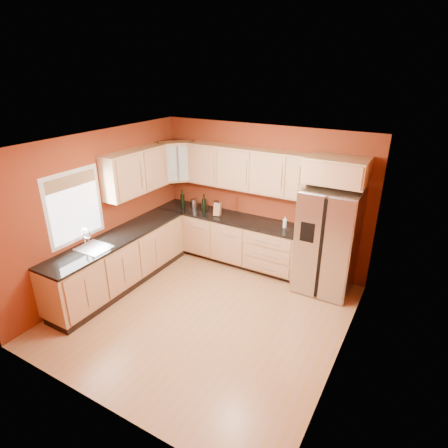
# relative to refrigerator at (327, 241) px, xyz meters

# --- Properties ---
(floor) EXTENTS (4.00, 4.00, 0.00)m
(floor) POSITION_rel_refrigerator_xyz_m (-1.35, -1.62, -0.89)
(floor) COLOR #AE7E43
(floor) RESTS_ON ground
(ceiling) EXTENTS (4.00, 4.00, 0.00)m
(ceiling) POSITION_rel_refrigerator_xyz_m (-1.35, -1.62, 1.71)
(ceiling) COLOR silver
(ceiling) RESTS_ON wall_back
(wall_back) EXTENTS (4.00, 0.04, 2.60)m
(wall_back) POSITION_rel_refrigerator_xyz_m (-1.35, 0.38, 0.41)
(wall_back) COLOR maroon
(wall_back) RESTS_ON floor
(wall_front) EXTENTS (4.00, 0.04, 2.60)m
(wall_front) POSITION_rel_refrigerator_xyz_m (-1.35, -3.62, 0.41)
(wall_front) COLOR maroon
(wall_front) RESTS_ON floor
(wall_left) EXTENTS (0.04, 4.00, 2.60)m
(wall_left) POSITION_rel_refrigerator_xyz_m (-3.35, -1.62, 0.41)
(wall_left) COLOR maroon
(wall_left) RESTS_ON floor
(wall_right) EXTENTS (0.04, 4.00, 2.60)m
(wall_right) POSITION_rel_refrigerator_xyz_m (0.65, -1.62, 0.41)
(wall_right) COLOR maroon
(wall_right) RESTS_ON floor
(base_cabinets_back) EXTENTS (2.90, 0.60, 0.88)m
(base_cabinets_back) POSITION_rel_refrigerator_xyz_m (-1.90, 0.07, -0.45)
(base_cabinets_back) COLOR tan
(base_cabinets_back) RESTS_ON floor
(base_cabinets_left) EXTENTS (0.60, 2.80, 0.88)m
(base_cabinets_left) POSITION_rel_refrigerator_xyz_m (-3.05, -1.62, -0.45)
(base_cabinets_left) COLOR tan
(base_cabinets_left) RESTS_ON floor
(countertop_back) EXTENTS (2.90, 0.62, 0.04)m
(countertop_back) POSITION_rel_refrigerator_xyz_m (-1.90, 0.06, 0.01)
(countertop_back) COLOR black
(countertop_back) RESTS_ON base_cabinets_back
(countertop_left) EXTENTS (0.62, 2.80, 0.04)m
(countertop_left) POSITION_rel_refrigerator_xyz_m (-3.04, -1.62, 0.01)
(countertop_left) COLOR black
(countertop_left) RESTS_ON base_cabinets_left
(upper_cabinets_back) EXTENTS (2.30, 0.33, 0.75)m
(upper_cabinets_back) POSITION_rel_refrigerator_xyz_m (-1.60, 0.21, 0.94)
(upper_cabinets_back) COLOR tan
(upper_cabinets_back) RESTS_ON wall_back
(upper_cabinets_left) EXTENTS (0.33, 1.35, 0.75)m
(upper_cabinets_left) POSITION_rel_refrigerator_xyz_m (-3.19, -0.90, 0.94)
(upper_cabinets_left) COLOR tan
(upper_cabinets_left) RESTS_ON wall_left
(corner_upper_cabinet) EXTENTS (0.67, 0.67, 0.75)m
(corner_upper_cabinet) POSITION_rel_refrigerator_xyz_m (-3.02, 0.04, 0.94)
(corner_upper_cabinet) COLOR tan
(corner_upper_cabinet) RESTS_ON wall_back
(over_fridge_cabinet) EXTENTS (0.92, 0.60, 0.40)m
(over_fridge_cabinet) POSITION_rel_refrigerator_xyz_m (0.00, 0.07, 1.16)
(over_fridge_cabinet) COLOR tan
(over_fridge_cabinet) RESTS_ON wall_back
(refrigerator) EXTENTS (0.90, 0.75, 1.78)m
(refrigerator) POSITION_rel_refrigerator_xyz_m (0.00, 0.00, 0.00)
(refrigerator) COLOR #B1B0B5
(refrigerator) RESTS_ON floor
(window) EXTENTS (0.03, 0.90, 1.00)m
(window) POSITION_rel_refrigerator_xyz_m (-3.33, -2.12, 0.66)
(window) COLOR white
(window) RESTS_ON wall_left
(sink_faucet) EXTENTS (0.50, 0.42, 0.30)m
(sink_faucet) POSITION_rel_refrigerator_xyz_m (-3.04, -2.12, 0.18)
(sink_faucet) COLOR silver
(sink_faucet) RESTS_ON countertop_left
(canister_left) EXTENTS (0.12, 0.12, 0.19)m
(canister_left) POSITION_rel_refrigerator_xyz_m (-2.66, 0.09, 0.12)
(canister_left) COLOR #B1B0B5
(canister_left) RESTS_ON countertop_back
(canister_right) EXTENTS (0.15, 0.15, 0.20)m
(canister_right) POSITION_rel_refrigerator_xyz_m (-2.44, 0.10, 0.13)
(canister_right) COLOR #B1B0B5
(canister_right) RESTS_ON countertop_back
(wine_bottle_a) EXTENTS (0.09, 0.09, 0.36)m
(wine_bottle_a) POSITION_rel_refrigerator_xyz_m (-2.90, 0.03, 0.21)
(wine_bottle_a) COLOR black
(wine_bottle_a) RESTS_ON countertop_back
(wine_bottle_b) EXTENTS (0.10, 0.10, 0.36)m
(wine_bottle_b) POSITION_rel_refrigerator_xyz_m (-2.39, 0.01, 0.21)
(wine_bottle_b) COLOR black
(wine_bottle_b) RESTS_ON countertop_back
(knife_block) EXTENTS (0.14, 0.13, 0.25)m
(knife_block) POSITION_rel_refrigerator_xyz_m (-2.09, 0.01, 0.15)
(knife_block) COLOR #AD7E54
(knife_block) RESTS_ON countertop_back
(soap_dispenser) EXTENTS (0.07, 0.07, 0.20)m
(soap_dispenser) POSITION_rel_refrigerator_xyz_m (-0.78, 0.09, 0.13)
(soap_dispenser) COLOR white
(soap_dispenser) RESTS_ON countertop_back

